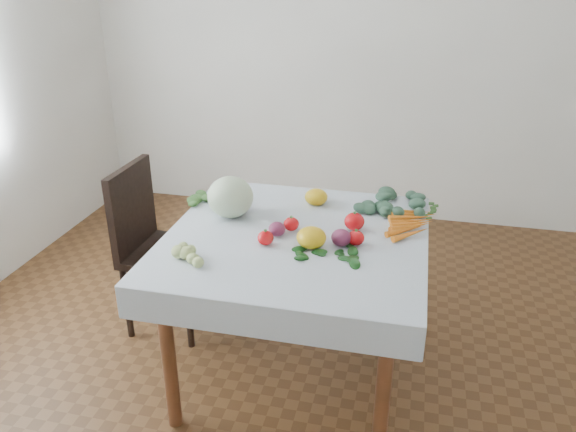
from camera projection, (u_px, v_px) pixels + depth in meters
name	position (u px, v px, depth m)	size (l,w,h in m)	color
ground	(295.00, 372.00, 2.77)	(4.00, 4.00, 0.00)	brown
back_wall	(357.00, 37.00, 3.97)	(4.00, 0.04, 2.70)	white
table	(296.00, 256.00, 2.49)	(1.00, 1.00, 0.75)	brown
tablecloth	(296.00, 236.00, 2.45)	(1.12, 1.12, 0.01)	silver
chair	(152.00, 238.00, 2.95)	(0.42, 0.42, 0.91)	black
cabbage	(230.00, 197.00, 2.60)	(0.21, 0.21, 0.19)	beige
tomato_a	(291.00, 224.00, 2.48)	(0.07, 0.07, 0.06)	red
tomato_b	(354.00, 221.00, 2.49)	(0.09, 0.09, 0.08)	red
tomato_c	(266.00, 238.00, 2.36)	(0.07, 0.07, 0.06)	red
tomato_d	(356.00, 238.00, 2.36)	(0.07, 0.07, 0.06)	red
heirloom_back	(316.00, 197.00, 2.74)	(0.11, 0.11, 0.08)	yellow
heirloom_front	(311.00, 237.00, 2.33)	(0.13, 0.13, 0.09)	yellow
onion_a	(277.00, 229.00, 2.43)	(0.08, 0.08, 0.06)	maroon
onion_b	(341.00, 238.00, 2.35)	(0.08, 0.08, 0.07)	maroon
tomatillo_cluster	(189.00, 256.00, 2.23)	(0.16, 0.10, 0.05)	#C2DE80
carrot_bunch	(410.00, 222.00, 2.54)	(0.21, 0.35, 0.03)	orange
kale_bunch	(388.00, 202.00, 2.73)	(0.33, 0.25, 0.04)	#3C6249
basil_bunch	(329.00, 251.00, 2.30)	(0.28, 0.19, 0.01)	#184D1A
dill_bunch	(217.00, 203.00, 2.74)	(0.25, 0.23, 0.03)	#497D39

